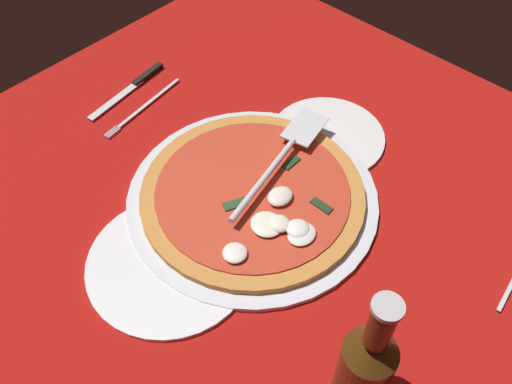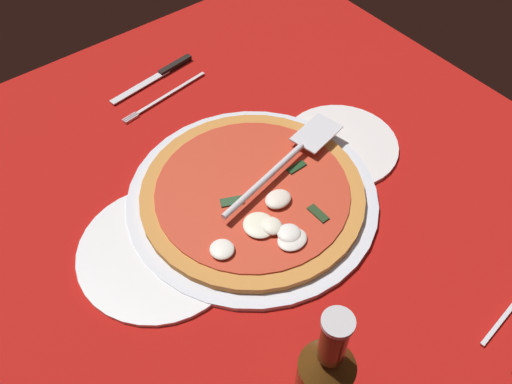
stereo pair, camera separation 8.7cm
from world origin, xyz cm
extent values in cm
cube|color=#A4130F|center=(0.00, 0.00, -0.40)|extent=(105.81, 105.81, 0.80)
cube|color=white|center=(-39.68, 4.41, 0.05)|extent=(8.82, 8.82, 0.10)
cube|color=white|center=(-30.86, -4.41, 0.05)|extent=(8.82, 8.82, 0.10)
cube|color=white|center=(-30.86, 13.23, 0.05)|extent=(8.82, 8.82, 0.10)
cube|color=white|center=(-22.04, -13.23, 0.05)|extent=(8.82, 8.82, 0.10)
cube|color=white|center=(-22.04, 4.41, 0.05)|extent=(8.82, 8.82, 0.10)
cube|color=white|center=(-22.04, 22.04, 0.05)|extent=(8.82, 8.82, 0.10)
cube|color=white|center=(-22.04, 39.68, 0.05)|extent=(8.82, 8.82, 0.10)
cube|color=white|center=(-13.23, -22.04, 0.05)|extent=(8.82, 8.82, 0.10)
cube|color=white|center=(-13.23, -4.41, 0.05)|extent=(8.82, 8.82, 0.10)
cube|color=white|center=(-13.23, 13.23, 0.05)|extent=(8.82, 8.82, 0.10)
cube|color=white|center=(-13.23, 30.86, 0.05)|extent=(8.82, 8.82, 0.10)
cube|color=white|center=(-13.23, 48.50, 0.05)|extent=(8.82, 8.82, 0.10)
cube|color=white|center=(-4.41, -30.86, 0.05)|extent=(8.82, 8.82, 0.10)
cube|color=white|center=(-4.41, -13.23, 0.05)|extent=(8.82, 8.82, 0.10)
cube|color=white|center=(-4.41, 4.41, 0.05)|extent=(8.82, 8.82, 0.10)
cube|color=white|center=(-4.41, 22.04, 0.05)|extent=(8.82, 8.82, 0.10)
cube|color=white|center=(-4.41, 39.68, 0.05)|extent=(8.82, 8.82, 0.10)
cube|color=white|center=(4.41, -39.68, 0.05)|extent=(8.82, 8.82, 0.10)
cube|color=white|center=(4.41, -22.04, 0.05)|extent=(8.82, 8.82, 0.10)
cube|color=white|center=(4.41, -4.41, 0.05)|extent=(8.82, 8.82, 0.10)
cube|color=white|center=(4.41, 13.23, 0.05)|extent=(8.82, 8.82, 0.10)
cube|color=silver|center=(4.41, 30.86, 0.05)|extent=(8.82, 8.82, 0.10)
cube|color=white|center=(4.41, 48.50, 0.05)|extent=(8.82, 8.82, 0.10)
cube|color=white|center=(13.23, -30.86, 0.05)|extent=(8.82, 8.82, 0.10)
cube|color=white|center=(13.23, -13.23, 0.05)|extent=(8.82, 8.82, 0.10)
cube|color=silver|center=(13.23, 4.41, 0.05)|extent=(8.82, 8.82, 0.10)
cube|color=white|center=(13.23, 22.04, 0.05)|extent=(8.82, 8.82, 0.10)
cube|color=white|center=(13.23, 39.68, 0.05)|extent=(8.82, 8.82, 0.10)
cube|color=silver|center=(22.04, -22.04, 0.05)|extent=(8.82, 8.82, 0.10)
cube|color=white|center=(22.04, -4.41, 0.05)|extent=(8.82, 8.82, 0.10)
cube|color=white|center=(22.04, 13.23, 0.05)|extent=(8.82, 8.82, 0.10)
cube|color=white|center=(22.04, 30.86, 0.05)|extent=(8.82, 8.82, 0.10)
cube|color=white|center=(22.04, 48.50, 0.05)|extent=(8.82, 8.82, 0.10)
cube|color=white|center=(30.86, -13.23, 0.05)|extent=(8.82, 8.82, 0.10)
cube|color=silver|center=(30.86, 4.41, 0.05)|extent=(8.82, 8.82, 0.10)
cube|color=white|center=(30.86, 22.04, 0.05)|extent=(8.82, 8.82, 0.10)
cube|color=white|center=(30.86, 39.68, 0.05)|extent=(8.82, 8.82, 0.10)
cube|color=white|center=(39.68, -4.41, 0.05)|extent=(8.82, 8.82, 0.10)
cube|color=white|center=(39.68, 13.23, 0.05)|extent=(8.82, 8.82, 0.10)
cube|color=silver|center=(39.68, 30.86, 0.05)|extent=(8.82, 8.82, 0.10)
cube|color=white|center=(48.50, -13.23, 0.05)|extent=(8.82, 8.82, 0.10)
cube|color=white|center=(48.50, 4.41, 0.05)|extent=(8.82, 8.82, 0.10)
cube|color=white|center=(48.50, 22.04, 0.05)|extent=(8.82, 8.82, 0.10)
cylinder|color=silver|center=(0.43, -0.38, 0.70)|extent=(39.94, 39.94, 1.20)
cylinder|color=white|center=(-16.97, 0.53, 0.60)|extent=(24.43, 24.43, 1.00)
cylinder|color=silver|center=(19.29, 0.36, 0.60)|extent=(20.03, 20.03, 1.00)
cylinder|color=#C88039|center=(0.43, -0.38, 1.89)|extent=(35.50, 35.50, 1.18)
cylinder|color=#C03823|center=(0.43, -0.38, 2.63)|extent=(30.74, 30.74, 0.30)
ellipsoid|color=#EAEBCE|center=(-3.65, -6.33, 3.27)|extent=(4.74, 4.98, 0.98)
ellipsoid|color=white|center=(-1.20, -10.30, 3.43)|extent=(3.56, 3.48, 1.29)
ellipsoid|color=white|center=(-1.43, -11.27, 3.21)|extent=(4.63, 3.86, 0.85)
ellipsoid|color=silver|center=(1.62, -4.34, 3.45)|extent=(4.29, 3.55, 1.34)
ellipsoid|color=white|center=(-10.49, -6.43, 3.31)|extent=(3.57, 3.61, 1.05)
ellipsoid|color=white|center=(-2.41, -7.67, 3.46)|extent=(3.22, 3.40, 1.35)
cube|color=#183B1E|center=(8.50, -0.73, 2.93)|extent=(3.37, 1.29, 0.30)
cube|color=#20381C|center=(4.89, -9.91, 2.93)|extent=(1.43, 3.60, 0.30)
cube|color=#254628|center=(-3.98, 0.22, 2.93)|extent=(3.90, 2.93, 0.30)
cube|color=silver|center=(15.34, 2.16, 4.29)|extent=(9.22, 6.88, 0.30)
cylinder|color=silver|center=(1.89, -0.73, 4.64)|extent=(19.00, 5.02, 1.00)
cube|color=white|center=(3.34, 32.58, 0.40)|extent=(18.85, 14.78, 0.60)
cube|color=silver|center=(3.72, 29.77, 0.83)|extent=(16.32, 2.79, 0.25)
cube|color=silver|center=(-5.95, 28.91, 0.83)|extent=(3.00, 0.62, 0.25)
cube|color=silver|center=(-5.89, 28.48, 0.83)|extent=(3.00, 0.62, 0.25)
cube|color=silver|center=(-5.83, 28.04, 0.83)|extent=(3.00, 0.62, 0.25)
cube|color=black|center=(8.67, 36.15, 1.10)|extent=(7.78, 2.22, 0.80)
cube|color=silver|center=(0.11, 35.00, 0.83)|extent=(13.52, 3.19, 0.25)
cone|color=#48290D|center=(-13.31, -30.39, 12.98)|extent=(6.43, 6.43, 2.99)
cylinder|color=#48290D|center=(-13.31, -30.39, 17.96)|extent=(2.88, 2.88, 6.97)
cylinder|color=#B7B7BC|center=(-13.31, -30.39, 21.74)|extent=(3.31, 3.31, 0.60)
camera|label=1|loc=(-40.50, -38.49, 69.47)|focal=38.98mm
camera|label=2|loc=(-34.07, -44.40, 69.47)|focal=38.98mm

